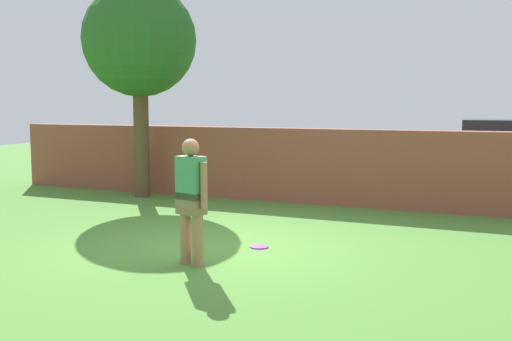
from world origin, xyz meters
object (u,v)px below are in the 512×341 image
(tree, at_px, (139,42))
(car, at_px, (511,159))
(frisbee_purple, at_px, (259,247))
(person, at_px, (191,196))

(tree, height_order, car, tree)
(car, relative_size, frisbee_purple, 15.78)
(car, bearing_deg, frisbee_purple, -119.07)
(person, distance_m, frisbee_purple, 1.55)
(person, bearing_deg, frisbee_purple, 86.27)
(tree, height_order, frisbee_purple, tree)
(tree, relative_size, car, 1.10)
(person, relative_size, car, 0.38)
(tree, xyz_separation_m, frisbee_purple, (4.29, -3.33, -3.39))
(car, xyz_separation_m, frisbee_purple, (-3.22, -6.33, -0.85))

